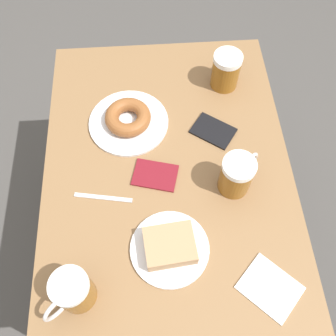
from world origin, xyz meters
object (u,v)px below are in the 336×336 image
(passport_near_edge, at_px, (213,131))
(passport_far_edge, at_px, (155,175))
(plate_with_cake, at_px, (170,247))
(plate_with_donut, at_px, (128,119))
(beer_mug_left, at_px, (73,291))
(beer_mug_center, at_px, (226,70))
(napkin_folded, at_px, (270,288))
(beer_mug_right, at_px, (237,175))
(fork, at_px, (103,198))

(passport_near_edge, relative_size, passport_far_edge, 1.06)
(plate_with_cake, height_order, passport_near_edge, plate_with_cake)
(plate_with_cake, xyz_separation_m, plate_with_donut, (0.10, -0.41, -0.00))
(beer_mug_left, distance_m, beer_mug_center, 0.80)
(plate_with_donut, distance_m, napkin_folded, 0.63)
(plate_with_cake, bearing_deg, beer_mug_center, -111.74)
(beer_mug_right, xyz_separation_m, passport_near_edge, (0.03, -0.19, -0.06))
(beer_mug_right, distance_m, passport_far_edge, 0.24)
(fork, relative_size, passport_near_edge, 1.08)
(beer_mug_left, relative_size, passport_near_edge, 0.81)
(plate_with_donut, distance_m, passport_far_edge, 0.21)
(beer_mug_center, bearing_deg, fork, 44.81)
(beer_mug_right, bearing_deg, beer_mug_left, 32.93)
(fork, height_order, passport_far_edge, passport_far_edge)
(beer_mug_left, xyz_separation_m, passport_far_edge, (-0.21, -0.32, -0.06))
(beer_mug_center, bearing_deg, plate_with_cake, 68.26)
(beer_mug_center, relative_size, beer_mug_right, 1.00)
(fork, bearing_deg, passport_near_edge, -148.95)
(napkin_folded, relative_size, passport_near_edge, 1.17)
(beer_mug_left, distance_m, beer_mug_right, 0.51)
(plate_with_donut, height_order, passport_near_edge, plate_with_donut)
(napkin_folded, bearing_deg, passport_far_edge, -51.29)
(plate_with_donut, xyz_separation_m, passport_near_edge, (-0.26, 0.05, -0.02))
(plate_with_cake, relative_size, passport_near_edge, 1.36)
(plate_with_donut, xyz_separation_m, passport_far_edge, (-0.07, 0.19, -0.02))
(beer_mug_left, bearing_deg, plate_with_donut, -104.57)
(plate_with_donut, bearing_deg, plate_with_cake, 103.63)
(beer_mug_left, distance_m, napkin_folded, 0.48)
(beer_mug_right, bearing_deg, beer_mug_center, -93.83)
(beer_mug_center, relative_size, napkin_folded, 0.70)
(plate_with_cake, relative_size, napkin_folded, 1.16)
(plate_with_cake, height_order, beer_mug_right, beer_mug_right)
(beer_mug_center, distance_m, passport_near_edge, 0.21)
(beer_mug_left, height_order, passport_far_edge, beer_mug_left)
(plate_with_cake, xyz_separation_m, beer_mug_right, (-0.20, -0.18, 0.04))
(beer_mug_center, xyz_separation_m, passport_near_edge, (0.06, 0.19, -0.06))
(beer_mug_center, height_order, beer_mug_right, same)
(napkin_folded, distance_m, passport_far_edge, 0.43)
(plate_with_donut, height_order, napkin_folded, plate_with_donut)
(beer_mug_right, relative_size, passport_near_edge, 0.81)
(beer_mug_right, xyz_separation_m, passport_far_edge, (0.22, -0.05, -0.06))
(fork, relative_size, passport_far_edge, 1.15)
(beer_mug_center, bearing_deg, plate_with_donut, 24.00)
(passport_near_edge, bearing_deg, fork, 31.05)
(beer_mug_right, distance_m, fork, 0.38)
(plate_with_donut, distance_m, beer_mug_center, 0.36)
(plate_with_donut, distance_m, fork, 0.26)
(napkin_folded, xyz_separation_m, passport_near_edge, (0.08, -0.48, 0.00))
(beer_mug_right, height_order, passport_near_edge, beer_mug_right)
(fork, height_order, passport_near_edge, passport_near_edge)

